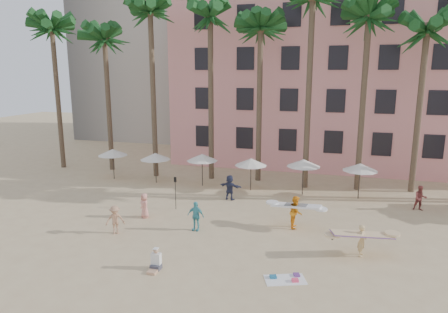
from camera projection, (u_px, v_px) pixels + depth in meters
name	position (u px, v px, depth m)	size (l,w,h in m)	color
ground	(216.00, 265.00, 19.14)	(120.00, 120.00, 0.00)	#D1B789
pink_hotel	(358.00, 82.00, 40.07)	(35.00, 14.00, 16.00)	pink
palm_row	(279.00, 19.00, 30.41)	(44.40, 5.40, 16.30)	brown
umbrella_row	(226.00, 159.00, 31.22)	(22.50, 2.70, 2.73)	#332B23
beach_towel	(286.00, 279.00, 17.77)	(2.04, 1.57, 0.14)	white
carrier_yellow	(362.00, 238.00, 19.88)	(3.15, 1.75, 1.64)	#D5B378
carrier_white	(296.00, 211.00, 23.51)	(2.98, 1.16, 1.93)	orange
beachgoers	(228.00, 202.00, 25.69)	(18.50, 9.87, 1.83)	#DC8A7C
paddle	(175.00, 189.00, 26.59)	(0.18, 0.04, 2.23)	black
seated_man	(156.00, 262.00, 18.60)	(0.46, 0.80, 1.04)	#3F3F4C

